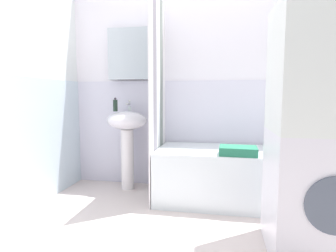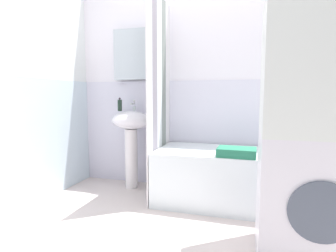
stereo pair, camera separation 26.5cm
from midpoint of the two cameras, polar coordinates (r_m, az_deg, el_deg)
The scene contains 12 objects.
ground_plane at distance 2.09m, azimuth 7.56°, elevation -23.91°, with size 4.80×5.60×0.04m, color beige.
wall_back_tiled at distance 3.07m, azimuth 10.62°, elevation 8.18°, with size 3.60×0.18×2.40m.
wall_left_tiled at distance 2.82m, azimuth -24.44°, elevation 7.47°, with size 0.07×1.81×2.40m.
sink at distance 3.06m, azimuth -5.24°, elevation -1.24°, with size 0.44×0.34×0.86m.
faucet at distance 3.12m, azimuth -4.73°, elevation 4.28°, with size 0.03×0.12×0.12m.
soap_dispenser at distance 3.07m, azimuth -7.54°, elevation 4.32°, with size 0.05×0.05×0.15m.
bathtub at distance 2.77m, azimuth 16.62°, elevation -10.26°, with size 1.51×0.71×0.51m, color white.
shower_curtain at distance 2.76m, azimuth 0.89°, elevation 5.62°, with size 0.01×0.71×2.00m.
shampoo_bottle at distance 3.06m, azimuth 29.13°, elevation -2.52°, with size 0.06×0.06×0.20m.
body_wash_bottle at distance 3.04m, azimuth 27.16°, elevation -2.42°, with size 0.05×0.05×0.20m.
towel_folded at distance 2.48m, azimuth 17.05°, elevation -5.22°, with size 0.32×0.23×0.07m, color #277455.
washer_dryer_stack at distance 1.90m, azimuth 31.47°, elevation -1.54°, with size 0.60×0.59×1.60m.
Camera 2 is at (0.40, -1.76, 1.03)m, focal length 29.42 mm.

